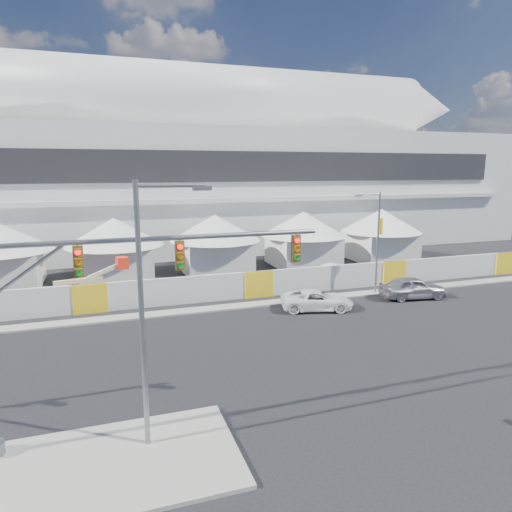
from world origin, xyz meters
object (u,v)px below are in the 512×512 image
object	(u,v)px
traffic_mast	(62,317)
streetlight_curb	(376,235)
sedan_silver	(413,288)
pickup_curb	(317,300)
boom_lift	(73,294)
streetlight_median	(148,298)
lot_car_a	(338,271)

from	to	relation	value
traffic_mast	streetlight_curb	size ratio (longest dim) A/B	1.54
sedan_silver	pickup_curb	distance (m)	8.03
streetlight_curb	boom_lift	xyz separation A→B (m)	(-22.00, 4.01, -3.74)
streetlight_median	boom_lift	bearing A→B (deg)	100.72
sedan_silver	boom_lift	xyz separation A→B (m)	(-23.99, 6.14, 0.01)
sedan_silver	streetlight_curb	bearing A→B (deg)	51.95
lot_car_a	traffic_mast	bearing A→B (deg)	131.57
pickup_curb	boom_lift	bearing A→B (deg)	84.09
pickup_curb	streetlight_median	size ratio (longest dim) A/B	0.54
pickup_curb	streetlight_curb	distance (m)	7.55
sedan_silver	boom_lift	world-z (taller)	boom_lift
pickup_curb	streetlight_curb	bearing A→B (deg)	-52.99
pickup_curb	lot_car_a	world-z (taller)	pickup_curb
boom_lift	streetlight_median	bearing A→B (deg)	-91.99
streetlight_median	traffic_mast	bearing A→B (deg)	160.15
sedan_silver	lot_car_a	xyz separation A→B (m)	(-2.13, 7.62, -0.20)
sedan_silver	boom_lift	size ratio (longest dim) A/B	0.77
pickup_curb	streetlight_median	bearing A→B (deg)	150.68
lot_car_a	traffic_mast	world-z (taller)	traffic_mast
sedan_silver	streetlight_curb	xyz separation A→B (m)	(-1.99, 2.13, 3.75)
streetlight_curb	boom_lift	distance (m)	22.67
streetlight_median	lot_car_a	bearing A→B (deg)	47.81
sedan_silver	traffic_mast	distance (m)	26.23
streetlight_curb	lot_car_a	bearing A→B (deg)	91.46
lot_car_a	streetlight_curb	size ratio (longest dim) A/B	0.49
traffic_mast	boom_lift	size ratio (longest dim) A/B	1.91
lot_car_a	streetlight_curb	distance (m)	6.75
lot_car_a	streetlight_median	bearing A→B (deg)	137.05
traffic_mast	streetlight_curb	xyz separation A→B (m)	(21.22, 13.72, -0.11)
traffic_mast	streetlight_median	size ratio (longest dim) A/B	1.33
pickup_curb	lot_car_a	distance (m)	9.80
sedan_silver	streetlight_median	bearing A→B (deg)	130.52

